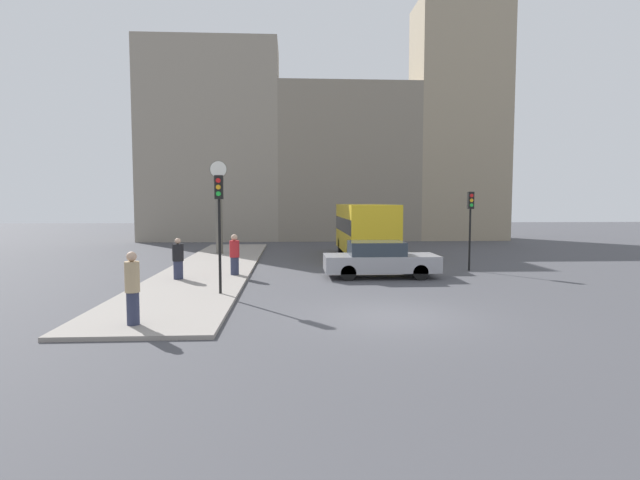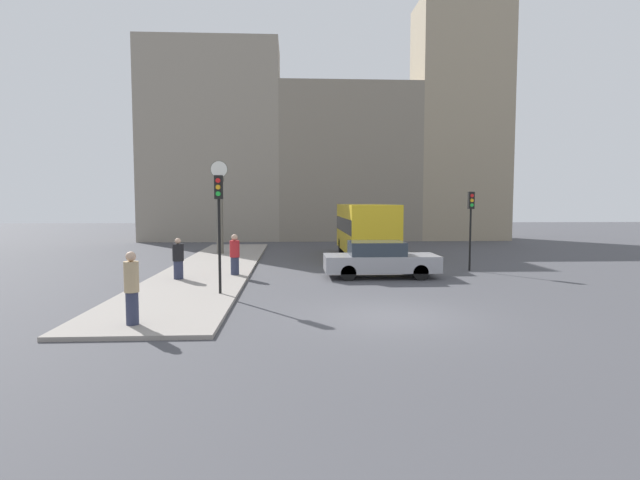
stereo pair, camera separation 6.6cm
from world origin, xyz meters
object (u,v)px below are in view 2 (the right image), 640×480
at_px(sedan_car, 380,259).
at_px(pedestrian_tan_coat, 132,288).
at_px(bus_distant, 365,227).
at_px(street_clock, 220,209).
at_px(traffic_light_far, 471,214).
at_px(pedestrian_black_jacket, 178,259).
at_px(pedestrian_red_top, 235,255).
at_px(traffic_light_near, 219,209).

bearing_deg(sedan_car, pedestrian_tan_coat, -133.14).
bearing_deg(bus_distant, street_clock, 169.24).
bearing_deg(traffic_light_far, bus_distant, 125.30).
xyz_separation_m(street_clock, pedestrian_black_jacket, (-0.22, -9.51, -1.77)).
relative_size(traffic_light_far, street_clock, 0.66).
height_order(sedan_car, pedestrian_black_jacket, pedestrian_black_jacket).
distance_m(sedan_car, traffic_light_far, 5.02).
distance_m(street_clock, pedestrian_black_jacket, 9.67).
xyz_separation_m(bus_distant, pedestrian_black_jacket, (-8.39, -7.95, -0.78)).
bearing_deg(street_clock, pedestrian_red_top, -77.91).
distance_m(traffic_light_near, pedestrian_black_jacket, 4.22).
relative_size(bus_distant, traffic_light_near, 2.09).
xyz_separation_m(bus_distant, pedestrian_red_top, (-6.36, -6.93, -0.74)).
xyz_separation_m(sedan_car, pedestrian_tan_coat, (-7.41, -7.91, 0.28)).
relative_size(sedan_car, pedestrian_tan_coat, 2.58).
bearing_deg(pedestrian_black_jacket, street_clock, 88.67).
xyz_separation_m(pedestrian_black_jacket, pedestrian_red_top, (2.04, 1.03, 0.05)).
bearing_deg(traffic_light_near, street_clock, 98.20).
bearing_deg(bus_distant, traffic_light_far, -54.70).
xyz_separation_m(traffic_light_near, street_clock, (-1.82, 12.64, -0.19)).
relative_size(bus_distant, pedestrian_black_jacket, 5.05).
bearing_deg(bus_distant, pedestrian_tan_coat, -117.48).
bearing_deg(pedestrian_red_top, bus_distant, 47.45).
relative_size(sedan_car, pedestrian_red_top, 2.78).
bearing_deg(pedestrian_black_jacket, traffic_light_near, -56.91).
relative_size(bus_distant, traffic_light_far, 2.26).
height_order(traffic_light_near, pedestrian_black_jacket, traffic_light_near).
relative_size(sedan_car, traffic_light_near, 1.21).
height_order(traffic_light_far, pedestrian_black_jacket, traffic_light_far).
height_order(sedan_car, traffic_light_far, traffic_light_far).
distance_m(traffic_light_near, traffic_light_far, 11.68).
relative_size(traffic_light_far, pedestrian_black_jacket, 2.23).
height_order(sedan_car, pedestrian_tan_coat, pedestrian_tan_coat).
height_order(traffic_light_near, street_clock, street_clock).
bearing_deg(pedestrian_tan_coat, sedan_car, 46.86).
bearing_deg(pedestrian_red_top, sedan_car, -2.89).
xyz_separation_m(street_clock, pedestrian_red_top, (1.82, -8.48, -1.72)).
height_order(bus_distant, traffic_light_far, traffic_light_far).
height_order(bus_distant, pedestrian_red_top, bus_distant).
xyz_separation_m(bus_distant, traffic_light_near, (-6.35, -11.09, 1.17)).
height_order(traffic_light_far, pedestrian_tan_coat, traffic_light_far).
xyz_separation_m(traffic_light_near, pedestrian_tan_coat, (-1.52, -4.05, -1.83)).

